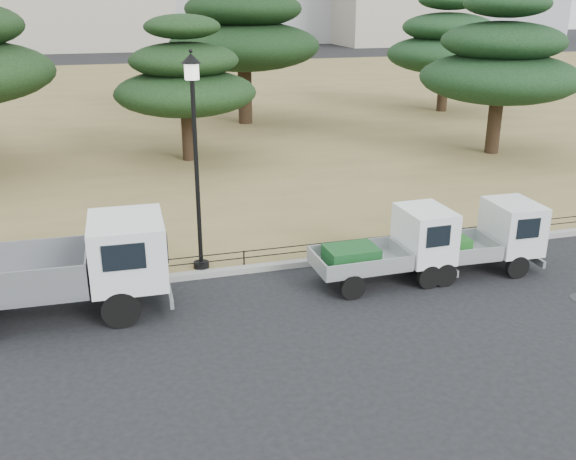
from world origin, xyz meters
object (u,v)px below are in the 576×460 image
object	(u,v)px
truck_large	(67,265)
street_lamp	(194,128)
truck_kei_rear	(482,238)
truck_kei_front	(393,247)

from	to	relation	value
truck_large	street_lamp	size ratio (longest dim) A/B	0.93
truck_large	truck_kei_rear	distance (m)	10.34
truck_kei_rear	street_lamp	xyz separation A→B (m)	(-7.12, 1.88, 2.94)
truck_large	street_lamp	bearing A→B (deg)	26.72
truck_large	street_lamp	world-z (taller)	street_lamp
truck_kei_front	truck_kei_rear	distance (m)	2.52
truck_large	truck_kei_front	size ratio (longest dim) A/B	1.43
truck_large	truck_kei_rear	world-z (taller)	truck_large
truck_kei_front	street_lamp	world-z (taller)	street_lamp
truck_large	street_lamp	xyz separation A→B (m)	(3.20, 1.51, 2.63)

